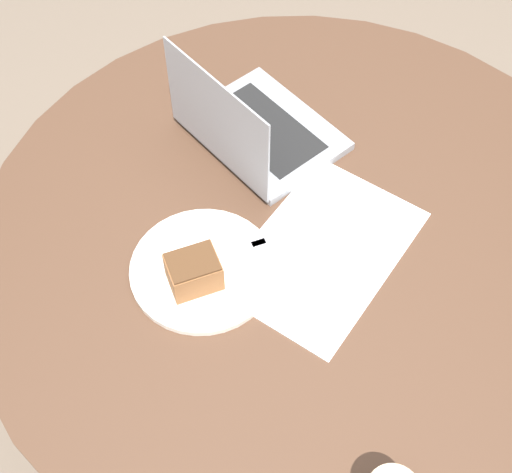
# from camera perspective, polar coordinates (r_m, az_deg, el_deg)

# --- Properties ---
(ground_plane) EXTENTS (12.00, 12.00, 0.00)m
(ground_plane) POSITION_cam_1_polar(r_m,az_deg,el_deg) (1.99, 2.78, -12.21)
(ground_plane) COLOR #6B5B4C
(dining_table) EXTENTS (1.24, 1.24, 0.76)m
(dining_table) POSITION_cam_1_polar(r_m,az_deg,el_deg) (1.45, 3.74, -2.73)
(dining_table) COLOR #4C3323
(dining_table) RESTS_ON ground_plane
(paper_document) EXTENTS (0.44, 0.38, 0.00)m
(paper_document) POSITION_cam_1_polar(r_m,az_deg,el_deg) (1.30, 5.49, -1.11)
(paper_document) COLOR white
(paper_document) RESTS_ON dining_table
(plate) EXTENTS (0.26, 0.26, 0.01)m
(plate) POSITION_cam_1_polar(r_m,az_deg,el_deg) (1.27, -4.27, -2.61)
(plate) COLOR silver
(plate) RESTS_ON dining_table
(cake_slice) EXTENTS (0.10, 0.08, 0.07)m
(cake_slice) POSITION_cam_1_polar(r_m,az_deg,el_deg) (1.22, -5.01, -2.81)
(cake_slice) COLOR brown
(cake_slice) RESTS_ON plate
(fork) EXTENTS (0.17, 0.05, 0.00)m
(fork) POSITION_cam_1_polar(r_m,az_deg,el_deg) (1.28, -2.00, -1.24)
(fork) COLOR silver
(fork) RESTS_ON plate
(laptop) EXTENTS (0.28, 0.33, 0.22)m
(laptop) POSITION_cam_1_polar(r_m,az_deg,el_deg) (1.43, -0.27, 8.60)
(laptop) COLOR gray
(laptop) RESTS_ON dining_table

